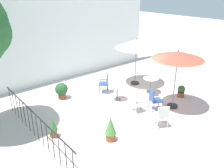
% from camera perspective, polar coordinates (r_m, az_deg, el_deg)
% --- Properties ---
extents(ground_plane, '(60.00, 60.00, 0.00)m').
position_cam_1_polar(ground_plane, '(10.06, 1.66, -5.20)').
color(ground_plane, beige).
extents(villa_facade, '(11.07, 0.30, 4.25)m').
position_cam_1_polar(villa_facade, '(12.82, -11.68, 10.67)').
color(villa_facade, white).
rests_on(villa_facade, ground).
extents(terrace_railing, '(0.03, 5.23, 1.01)m').
position_cam_1_polar(terrace_railing, '(8.08, -18.53, -8.51)').
color(terrace_railing, black).
rests_on(terrace_railing, ground).
extents(patio_umbrella_0, '(2.10, 2.10, 2.40)m').
position_cam_1_polar(patio_umbrella_0, '(11.62, 6.00, 9.73)').
color(patio_umbrella_0, '#2D2D2D').
rests_on(patio_umbrella_0, ground).
extents(patio_umbrella_1, '(2.03, 2.03, 2.48)m').
position_cam_1_polar(patio_umbrella_1, '(9.44, 15.86, 6.67)').
color(patio_umbrella_1, '#2D2D2D').
rests_on(patio_umbrella_1, ground).
extents(cafe_table_0, '(0.62, 0.62, 0.72)m').
position_cam_1_polar(cafe_table_0, '(10.30, 1.27, -1.41)').
color(cafe_table_0, white).
rests_on(cafe_table_0, ground).
extents(cafe_table_1, '(0.72, 0.72, 0.74)m').
position_cam_1_polar(cafe_table_1, '(11.16, 9.45, 0.36)').
color(cafe_table_1, white).
rests_on(cafe_table_1, ground).
extents(patio_chair_0, '(0.61, 0.61, 0.87)m').
position_cam_1_polar(patio_chair_0, '(8.56, 12.08, -7.31)').
color(patio_chair_0, silver).
rests_on(patio_chair_0, ground).
extents(patio_chair_1, '(0.65, 0.65, 0.97)m').
position_cam_1_polar(patio_chair_1, '(11.03, -1.66, 0.60)').
color(patio_chair_1, '#314F96').
rests_on(patio_chair_1, ground).
extents(patio_chair_2, '(0.62, 0.61, 0.92)m').
position_cam_1_polar(patio_chair_2, '(9.61, 10.32, -3.55)').
color(patio_chair_2, '#2F4B8E').
rests_on(patio_chair_2, ground).
extents(patio_chair_3, '(0.50, 0.50, 0.88)m').
position_cam_1_polar(patio_chair_3, '(9.38, 5.77, -3.92)').
color(patio_chair_3, silver).
rests_on(patio_chair_3, ground).
extents(potted_plant_0, '(0.57, 0.57, 0.74)m').
position_cam_1_polar(potted_plant_0, '(10.72, -12.28, -1.44)').
color(potted_plant_0, brown).
rests_on(potted_plant_0, ground).
extents(potted_plant_1, '(0.34, 0.34, 0.56)m').
position_cam_1_polar(potted_plant_1, '(11.13, 16.61, -1.67)').
color(potted_plant_1, brown).
rests_on(potted_plant_1, ground).
extents(potted_plant_2, '(0.32, 0.32, 0.70)m').
position_cam_1_polar(potted_plant_2, '(8.16, -14.34, -10.14)').
color(potted_plant_2, brown).
rests_on(potted_plant_2, ground).
extents(potted_plant_3, '(0.37, 0.37, 0.90)m').
position_cam_1_polar(potted_plant_3, '(7.71, -0.35, -10.74)').
color(potted_plant_3, '#9C5332').
rests_on(potted_plant_3, ground).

